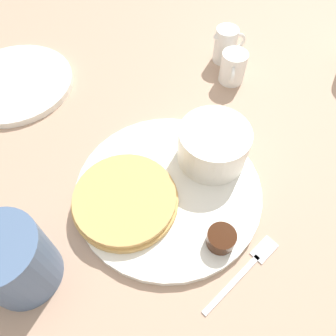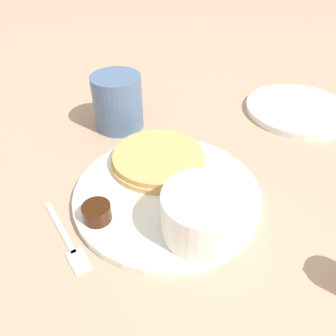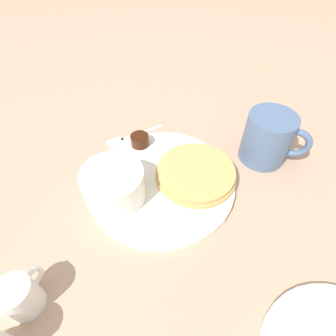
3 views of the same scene
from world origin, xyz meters
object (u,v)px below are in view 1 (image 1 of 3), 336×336
object	(u,v)px
creamer_pitcher_near	(233,67)
plate	(168,190)
coffee_mug	(10,261)
creamer_pitcher_far	(226,45)
fork	(249,266)
bowl	(213,144)

from	to	relation	value
creamer_pitcher_near	plate	bearing A→B (deg)	123.05
coffee_mug	creamer_pitcher_far	bearing A→B (deg)	-65.72
plate	creamer_pitcher_near	bearing A→B (deg)	-56.95
creamer_pitcher_far	fork	size ratio (longest dim) A/B	0.51
bowl	coffee_mug	distance (m)	0.30
bowl	creamer_pitcher_far	world-z (taller)	bowl
plate	coffee_mug	bearing A→B (deg)	92.19
creamer_pitcher_near	bowl	bearing A→B (deg)	133.51
plate	coffee_mug	size ratio (longest dim) A/B	2.38
creamer_pitcher_near	creamer_pitcher_far	xyz separation A→B (m)	(0.05, -0.02, 0.00)
coffee_mug	creamer_pitcher_near	bearing A→B (deg)	-70.66
bowl	plate	bearing A→B (deg)	98.58
fork	bowl	bearing A→B (deg)	-18.12
plate	coffee_mug	world-z (taller)	coffee_mug
bowl	fork	xyz separation A→B (m)	(-0.16, 0.05, -0.04)
bowl	creamer_pitcher_far	xyz separation A→B (m)	(0.19, -0.16, -0.01)
creamer_pitcher_far	bowl	bearing A→B (deg)	138.86
fork	plate	bearing A→B (deg)	12.27
coffee_mug	creamer_pitcher_near	world-z (taller)	coffee_mug
creamer_pitcher_far	fork	xyz separation A→B (m)	(-0.35, 0.22, -0.03)
creamer_pitcher_far	fork	distance (m)	0.41
coffee_mug	plate	bearing A→B (deg)	-87.81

